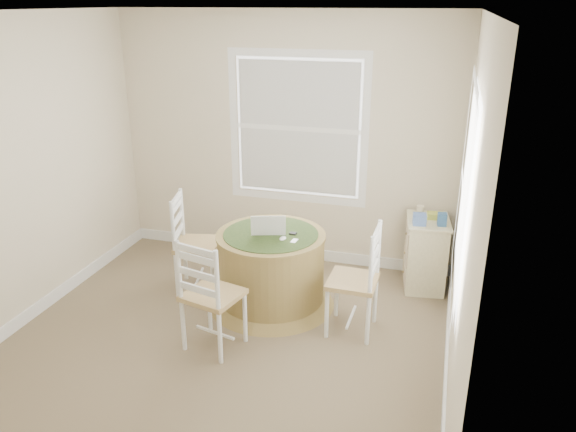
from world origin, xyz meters
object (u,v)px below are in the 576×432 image
(round_table, at_px, (271,266))
(chair_left, at_px, (197,244))
(corner_chest, at_px, (425,253))
(laptop, at_px, (268,230))
(chair_near, at_px, (213,294))
(chair_right, at_px, (353,280))

(round_table, height_order, chair_left, chair_left)
(round_table, distance_m, corner_chest, 1.54)
(laptop, bearing_deg, chair_left, -23.04)
(round_table, xyz_separation_m, laptop, (-0.03, 0.02, 0.35))
(round_table, height_order, laptop, laptop)
(chair_near, bearing_deg, chair_right, -138.19)
(chair_near, height_order, laptop, chair_near)
(chair_left, xyz_separation_m, corner_chest, (2.12, 0.67, -0.12))
(chair_right, bearing_deg, corner_chest, 152.34)
(chair_right, bearing_deg, chair_near, -60.62)
(corner_chest, bearing_deg, chair_near, -143.13)
(chair_near, xyz_separation_m, corner_chest, (1.58, 1.54, -0.12))
(laptop, distance_m, corner_chest, 1.60)
(chair_left, xyz_separation_m, chair_right, (1.57, -0.32, 0.00))
(corner_chest, bearing_deg, chair_left, -170.07)
(chair_left, relative_size, corner_chest, 1.34)
(round_table, relative_size, laptop, 3.11)
(chair_near, xyz_separation_m, chair_right, (1.03, 0.55, 0.00))
(round_table, xyz_separation_m, corner_chest, (1.34, 0.75, -0.03))
(chair_left, xyz_separation_m, laptop, (0.75, -0.06, 0.26))
(chair_left, relative_size, chair_near, 1.00)
(round_table, height_order, chair_near, chair_near)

